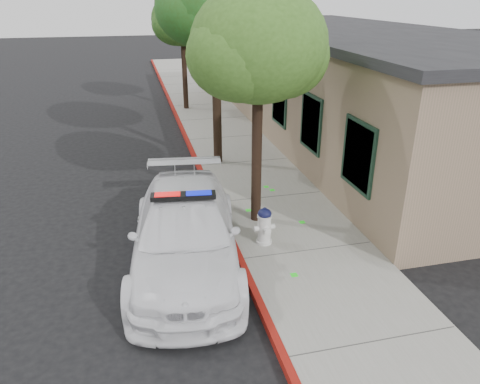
% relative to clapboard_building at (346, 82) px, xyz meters
% --- Properties ---
extents(ground, '(120.00, 120.00, 0.00)m').
position_rel_clapboard_building_xyz_m(ground, '(-6.69, -9.00, -2.13)').
color(ground, black).
rests_on(ground, ground).
extents(sidewalk, '(3.20, 60.00, 0.15)m').
position_rel_clapboard_building_xyz_m(sidewalk, '(-5.09, -6.00, -2.05)').
color(sidewalk, gray).
rests_on(sidewalk, ground).
extents(red_curb, '(0.14, 60.00, 0.16)m').
position_rel_clapboard_building_xyz_m(red_curb, '(-6.63, -6.00, -2.05)').
color(red_curb, '#9E1C11').
rests_on(red_curb, ground).
extents(clapboard_building, '(7.30, 20.89, 4.24)m').
position_rel_clapboard_building_xyz_m(clapboard_building, '(0.00, 0.00, 0.00)').
color(clapboard_building, '#8E725D').
rests_on(clapboard_building, ground).
extents(police_car, '(2.92, 5.75, 1.72)m').
position_rel_clapboard_building_xyz_m(police_car, '(-7.78, -8.71, -1.32)').
color(police_car, white).
rests_on(police_car, ground).
extents(fire_hydrant, '(0.51, 0.44, 0.89)m').
position_rel_clapboard_building_xyz_m(fire_hydrant, '(-5.94, -8.44, -1.53)').
color(fire_hydrant, silver).
rests_on(fire_hydrant, sidewalk).
extents(street_tree_near, '(3.32, 3.06, 5.60)m').
position_rel_clapboard_building_xyz_m(street_tree_near, '(-5.80, -7.24, 2.20)').
color(street_tree_near, black).
rests_on(street_tree_near, sidewalk).
extents(street_tree_mid, '(3.72, 3.47, 6.63)m').
position_rel_clapboard_building_xyz_m(street_tree_mid, '(-5.91, -2.72, 3.02)').
color(street_tree_mid, black).
rests_on(street_tree_mid, sidewalk).
extents(street_tree_far, '(3.03, 2.86, 5.42)m').
position_rel_clapboard_building_xyz_m(street_tree_far, '(-5.96, 5.33, 2.10)').
color(street_tree_far, black).
rests_on(street_tree_far, sidewalk).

